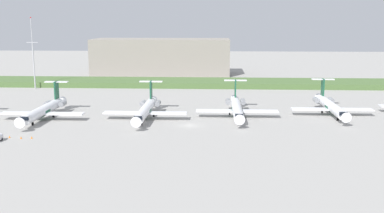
% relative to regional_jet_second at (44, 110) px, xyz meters
% --- Properties ---
extents(ground_plane, '(500.00, 500.00, 0.00)m').
position_rel_regional_jet_second_xyz_m(ground_plane, '(40.51, 24.04, -2.54)').
color(ground_plane, '#9E9B96').
extents(grass_berm, '(320.00, 20.00, 2.16)m').
position_rel_regional_jet_second_xyz_m(grass_berm, '(40.51, 65.96, -1.45)').
color(grass_berm, '#4C6B38').
rests_on(grass_berm, ground).
extents(regional_jet_second, '(22.81, 31.00, 9.00)m').
position_rel_regional_jet_second_xyz_m(regional_jet_second, '(0.00, 0.00, 0.00)').
color(regional_jet_second, white).
rests_on(regional_jet_second, ground).
extents(regional_jet_third, '(22.81, 31.00, 9.00)m').
position_rel_regional_jet_second_xyz_m(regional_jet_third, '(27.86, 2.17, 0.00)').
color(regional_jet_third, white).
rests_on(regional_jet_third, ground).
extents(regional_jet_fourth, '(22.81, 31.00, 9.00)m').
position_rel_regional_jet_second_xyz_m(regional_jet_fourth, '(53.05, 6.04, 0.00)').
color(regional_jet_fourth, white).
rests_on(regional_jet_fourth, ground).
extents(regional_jet_fifth, '(22.81, 31.00, 9.00)m').
position_rel_regional_jet_second_xyz_m(regional_jet_fifth, '(80.14, 9.93, 0.00)').
color(regional_jet_fifth, white).
rests_on(regional_jet_fifth, ground).
extents(antenna_mast, '(4.40, 0.50, 27.94)m').
position_rel_regional_jet_second_xyz_m(antenna_mast, '(-24.40, 53.68, 8.98)').
color(antenna_mast, '#B2B2B7').
rests_on(antenna_mast, ground).
extents(distant_hangar, '(67.53, 24.90, 17.61)m').
position_rel_regional_jet_second_xyz_m(distant_hangar, '(20.07, 104.91, 6.27)').
color(distant_hangar, gray).
rests_on(distant_hangar, ground).
extents(safety_cone_front_marker, '(0.44, 0.44, 0.55)m').
position_rel_regional_jet_second_xyz_m(safety_cone_front_marker, '(-0.43, -20.29, -2.26)').
color(safety_cone_front_marker, orange).
rests_on(safety_cone_front_marker, ground).
extents(safety_cone_mid_marker, '(0.44, 0.44, 0.55)m').
position_rel_regional_jet_second_xyz_m(safety_cone_mid_marker, '(2.54, -20.83, -2.26)').
color(safety_cone_mid_marker, orange).
rests_on(safety_cone_mid_marker, ground).
extents(safety_cone_rear_marker, '(0.44, 0.44, 0.55)m').
position_rel_regional_jet_second_xyz_m(safety_cone_rear_marker, '(4.94, -20.62, -2.26)').
color(safety_cone_rear_marker, orange).
rests_on(safety_cone_rear_marker, ground).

